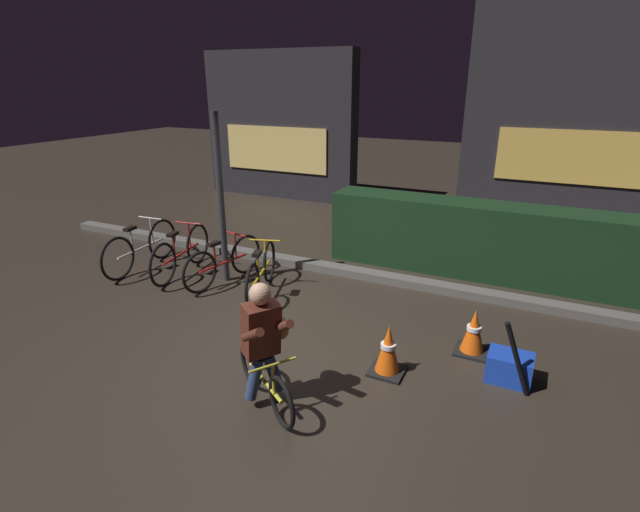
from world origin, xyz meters
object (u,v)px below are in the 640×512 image
object	(u,v)px
parked_bike_left_mid	(181,253)
cyclist	(265,344)
parked_bike_center_right	(261,272)
closed_umbrella	(517,360)
parked_bike_leftmost	(141,248)
traffic_cone_far	(474,332)
blue_crate	(509,368)
traffic_cone_near	(388,350)
parked_bike_center_left	(224,262)
street_post	(221,201)

from	to	relation	value
parked_bike_left_mid	cyclist	world-z (taller)	cyclist
parked_bike_left_mid	cyclist	distance (m)	3.63
parked_bike_center_right	closed_umbrella	bearing A→B (deg)	-123.15
parked_bike_leftmost	traffic_cone_far	world-z (taller)	parked_bike_leftmost
parked_bike_leftmost	blue_crate	size ratio (longest dim) A/B	3.90
traffic_cone_near	blue_crate	bearing A→B (deg)	18.84
parked_bike_center_left	parked_bike_center_right	xyz separation A→B (m)	(0.74, -0.12, 0.01)
street_post	parked_bike_leftmost	xyz separation A→B (m)	(-1.52, -0.18, -0.90)
cyclist	closed_umbrella	world-z (taller)	cyclist
parked_bike_left_mid	traffic_cone_far	xyz separation A→B (m)	(4.54, -0.43, -0.09)
traffic_cone_near	blue_crate	size ratio (longest dim) A/B	1.27
parked_bike_leftmost	street_post	bearing A→B (deg)	-86.71
blue_crate	cyclist	size ratio (longest dim) A/B	0.35
blue_crate	cyclist	world-z (taller)	cyclist
traffic_cone_far	closed_umbrella	bearing A→B (deg)	-52.93
traffic_cone_near	traffic_cone_far	world-z (taller)	traffic_cone_near
cyclist	closed_umbrella	bearing A→B (deg)	61.71
parked_bike_center_right	traffic_cone_far	bearing A→B (deg)	-113.77
parked_bike_center_left	cyclist	size ratio (longest dim) A/B	1.24
street_post	traffic_cone_far	distance (m)	3.92
street_post	traffic_cone_near	bearing A→B (deg)	-23.35
cyclist	blue_crate	bearing A→B (deg)	67.47
parked_bike_leftmost	parked_bike_center_left	bearing A→B (deg)	-89.72
parked_bike_leftmost	parked_bike_center_left	xyz separation A→B (m)	(1.55, 0.11, -0.03)
parked_bike_left_mid	blue_crate	bearing A→B (deg)	-108.56
cyclist	parked_bike_center_left	bearing A→B (deg)	167.91
street_post	traffic_cone_near	xyz separation A→B (m)	(3.01, -1.30, -0.99)
street_post	blue_crate	world-z (taller)	street_post
parked_bike_left_mid	blue_crate	xyz separation A→B (m)	(4.96, -0.82, -0.20)
street_post	closed_umbrella	bearing A→B (deg)	-15.18
street_post	parked_bike_left_mid	xyz separation A→B (m)	(-0.78, -0.08, -0.91)
street_post	parked_bike_leftmost	size ratio (longest dim) A/B	1.46
parked_bike_center_right	cyclist	bearing A→B (deg)	-164.67
parked_bike_center_left	parked_bike_center_right	world-z (taller)	parked_bike_center_right
parked_bike_left_mid	blue_crate	size ratio (longest dim) A/B	3.78
parked_bike_left_mid	parked_bike_center_right	bearing A→B (deg)	-103.49
parked_bike_left_mid	closed_umbrella	bearing A→B (deg)	-111.21
parked_bike_center_right	traffic_cone_near	size ratio (longest dim) A/B	2.76
parked_bike_center_left	street_post	bearing A→B (deg)	31.73
parked_bike_center_left	traffic_cone_near	bearing A→B (deg)	-101.70
traffic_cone_near	cyclist	bearing A→B (deg)	-133.01
street_post	blue_crate	bearing A→B (deg)	-12.14
street_post	closed_umbrella	size ratio (longest dim) A/B	2.96
parked_bike_left_mid	traffic_cone_far	distance (m)	4.56
parked_bike_left_mid	blue_crate	world-z (taller)	parked_bike_left_mid
closed_umbrella	traffic_cone_far	bearing A→B (deg)	-79.55
parked_bike_center_right	blue_crate	xyz separation A→B (m)	(3.41, -0.70, -0.19)
parked_bike_center_left	blue_crate	distance (m)	4.24
parked_bike_center_right	blue_crate	bearing A→B (deg)	-119.43
parked_bike_leftmost	blue_crate	world-z (taller)	parked_bike_leftmost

